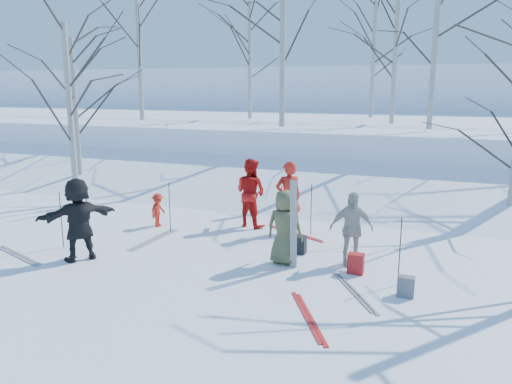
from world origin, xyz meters
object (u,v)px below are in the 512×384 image
at_px(skier_grey_west, 78,219).
at_px(backpack_red, 356,264).
at_px(skier_olive_center, 284,227).
at_px(dog, 294,236).
at_px(skier_redor_behind, 251,193).
at_px(backpack_dark, 298,245).
at_px(backpack_grey, 406,287).
at_px(skier_red_north, 288,198).
at_px(skier_red_seated, 158,210).
at_px(skier_cream_east, 351,229).

bearing_deg(skier_grey_west, backpack_red, 138.99).
bearing_deg(skier_olive_center, dog, -81.35).
bearing_deg(skier_redor_behind, backpack_dark, 154.45).
distance_m(skier_olive_center, backpack_grey, 2.79).
xyz_separation_m(skier_olive_center, dog, (-0.12, 1.14, -0.54)).
relative_size(skier_red_north, skier_red_seated, 2.05).
relative_size(skier_cream_east, backpack_red, 3.78).
bearing_deg(backpack_dark, skier_red_north, 116.09).
bearing_deg(skier_grey_west, skier_redor_behind, -176.87).
distance_m(skier_olive_center, backpack_dark, 0.98).
bearing_deg(skier_grey_west, skier_red_seated, -147.24).
bearing_deg(backpack_grey, skier_grey_west, -175.51).
distance_m(skier_red_seated, skier_cream_east, 5.53).
distance_m(skier_redor_behind, skier_red_seated, 2.55).
height_order(skier_redor_behind, dog, skier_redor_behind).
bearing_deg(skier_cream_east, skier_redor_behind, 123.48).
relative_size(skier_red_seated, skier_grey_west, 0.50).
xyz_separation_m(skier_red_seated, skier_cream_east, (5.42, -1.07, 0.34)).
distance_m(skier_red_seated, backpack_grey, 7.09).
height_order(skier_cream_east, backpack_dark, skier_cream_east).
height_order(skier_olive_center, skier_red_seated, skier_olive_center).
height_order(skier_cream_east, dog, skier_cream_east).
xyz_separation_m(dog, backpack_dark, (0.22, -0.38, -0.07)).
xyz_separation_m(backpack_grey, backpack_dark, (-2.50, 1.61, 0.01)).
relative_size(skier_olive_center, skier_red_seated, 1.77).
bearing_deg(skier_redor_behind, skier_cream_east, 163.96).
xyz_separation_m(dog, backpack_red, (1.66, -1.17, -0.06)).
distance_m(skier_cream_east, backpack_grey, 1.91).
xyz_separation_m(skier_olive_center, backpack_grey, (2.59, -0.84, -0.62)).
relative_size(skier_grey_west, backpack_dark, 4.58).
xyz_separation_m(skier_redor_behind, skier_grey_west, (-2.47, -3.86, -0.01)).
height_order(skier_olive_center, backpack_grey, skier_olive_center).
bearing_deg(backpack_dark, backpack_grey, -32.81).
height_order(skier_red_north, skier_redor_behind, skier_red_north).
bearing_deg(skier_red_seated, backpack_red, -105.77).
relative_size(skier_redor_behind, dog, 2.94).
bearing_deg(skier_red_north, dog, 79.32).
bearing_deg(dog, skier_grey_west, -4.57).
bearing_deg(backpack_red, skier_red_north, 133.87).
relative_size(skier_redor_behind, backpack_dark, 4.64).
relative_size(skier_redor_behind, backpack_grey, 4.88).
xyz_separation_m(skier_red_north, skier_cream_east, (1.95, -1.77, -0.14)).
distance_m(skier_olive_center, skier_red_seated, 4.37).
height_order(skier_red_north, skier_grey_west, skier_red_north).
distance_m(skier_red_seated, dog, 3.99).
xyz_separation_m(skier_grey_west, backpack_dark, (4.33, 2.15, -0.72)).
distance_m(skier_olive_center, skier_red_north, 2.31).
xyz_separation_m(skier_cream_east, dog, (-1.46, 0.69, -0.53)).
height_order(skier_cream_east, backpack_grey, skier_cream_east).
xyz_separation_m(skier_grey_west, backpack_grey, (6.83, 0.54, -0.73)).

